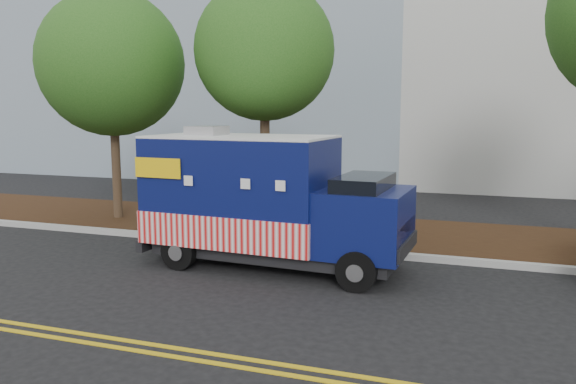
% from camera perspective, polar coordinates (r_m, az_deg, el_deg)
% --- Properties ---
extents(ground, '(120.00, 120.00, 0.00)m').
position_cam_1_polar(ground, '(12.63, -5.65, -7.03)').
color(ground, black).
rests_on(ground, ground).
extents(curb, '(120.00, 0.18, 0.15)m').
position_cam_1_polar(curb, '(13.85, -3.24, -5.29)').
color(curb, '#9E9E99').
rests_on(curb, ground).
extents(mulch_strip, '(120.00, 4.00, 0.15)m').
position_cam_1_polar(mulch_strip, '(15.77, -0.37, -3.58)').
color(mulch_strip, black).
rests_on(mulch_strip, ground).
extents(centerline_near, '(120.00, 0.10, 0.01)m').
position_cam_1_polar(centerline_near, '(8.99, -17.83, -13.90)').
color(centerline_near, gold).
rests_on(centerline_near, ground).
extents(centerline_far, '(120.00, 0.10, 0.01)m').
position_cam_1_polar(centerline_far, '(8.80, -18.83, -14.43)').
color(centerline_far, gold).
rests_on(centerline_far, ground).
extents(tree_a, '(4.17, 4.17, 6.73)m').
position_cam_1_polar(tree_a, '(17.33, -17.48, 12.31)').
color(tree_a, '#38281C').
rests_on(tree_a, ground).
extents(tree_b, '(3.69, 3.69, 6.73)m').
position_cam_1_polar(tree_b, '(15.23, -2.42, 14.11)').
color(tree_b, '#38281C').
rests_on(tree_b, ground).
extents(sign_post, '(0.06, 0.06, 2.40)m').
position_cam_1_polar(sign_post, '(14.56, -8.38, -0.18)').
color(sign_post, '#473828').
rests_on(sign_post, ground).
extents(food_truck, '(5.79, 2.46, 2.99)m').
position_cam_1_polar(food_truck, '(11.98, -2.60, -1.20)').
color(food_truck, black).
rests_on(food_truck, ground).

